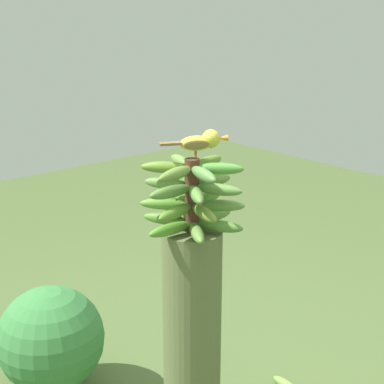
{
  "coord_description": "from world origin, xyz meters",
  "views": [
    {
      "loc": [
        -1.16,
        -1.31,
        1.58
      ],
      "look_at": [
        0.0,
        0.0,
        1.04
      ],
      "focal_mm": 53.95,
      "sensor_mm": 36.0,
      "label": 1
    }
  ],
  "objects": [
    {
      "name": "fallen_banana",
      "position": [
        0.59,
        0.04,
        0.02
      ],
      "size": [
        0.04,
        0.14,
        0.04
      ],
      "primitive_type": "ellipsoid",
      "rotation": [
        0.0,
        0.0,
        4.7
      ],
      "color": "olive",
      "rests_on": "ground"
    },
    {
      "name": "banana_tree",
      "position": [
        0.0,
        0.0,
        0.45
      ],
      "size": [
        0.2,
        0.2,
        0.9
      ],
      "primitive_type": "cylinder",
      "color": "#5B663D",
      "rests_on": "ground"
    },
    {
      "name": "banana_bunch",
      "position": [
        -0.0,
        0.0,
        1.02
      ],
      "size": [
        0.34,
        0.33,
        0.24
      ],
      "color": "#4C2D1E",
      "rests_on": "banana_tree"
    },
    {
      "name": "tropical_shrub",
      "position": [
        -0.2,
        0.67,
        0.28
      ],
      "size": [
        0.45,
        0.45,
        0.5
      ],
      "color": "brown",
      "rests_on": "ground"
    },
    {
      "name": "perched_bird",
      "position": [
        0.04,
        -0.0,
        1.19
      ],
      "size": [
        0.2,
        0.12,
        0.09
      ],
      "color": "#C68933",
      "rests_on": "banana_bunch"
    }
  ]
}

